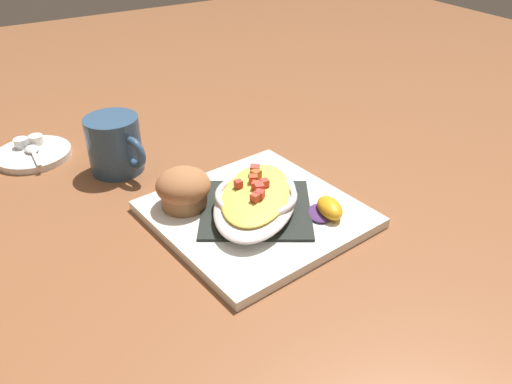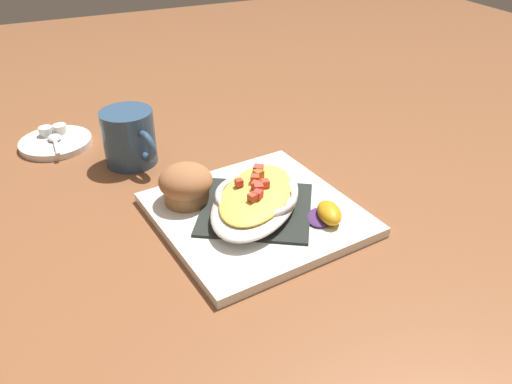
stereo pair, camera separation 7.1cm
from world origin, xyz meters
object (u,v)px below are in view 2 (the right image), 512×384
object	(u,v)px
gratin_dish	(256,197)
orange_garnish	(327,214)
spoon	(55,139)
creamer_cup_0	(60,129)
square_plate	(256,214)
creamer_saucer	(56,143)
muffin	(186,184)
coffee_mug	(130,141)
creamer_cup_1	(46,131)

from	to	relation	value
gratin_dish	orange_garnish	bearing A→B (deg)	-37.98
orange_garnish	spoon	bearing A→B (deg)	127.33
gratin_dish	creamer_cup_0	bearing A→B (deg)	120.29
square_plate	creamer_saucer	world-z (taller)	square_plate
square_plate	spoon	xyz separation A→B (m)	(-0.23, 0.35, 0.01)
gratin_dish	orange_garnish	world-z (taller)	gratin_dish
muffin	creamer_cup_0	bearing A→B (deg)	113.92
orange_garnish	muffin	bearing A→B (deg)	142.15
coffee_mug	creamer_saucer	bearing A→B (deg)	133.34
square_plate	muffin	bearing A→B (deg)	142.22
gratin_dish	coffee_mug	distance (m)	0.27
coffee_mug	spoon	world-z (taller)	coffee_mug
spoon	coffee_mug	bearing A→B (deg)	-45.41
creamer_saucer	muffin	bearing A→B (deg)	-62.28
orange_garnish	coffee_mug	world-z (taller)	coffee_mug
square_plate	creamer_cup_1	size ratio (longest dim) A/B	10.97
gratin_dish	spoon	xyz separation A→B (m)	(-0.23, 0.35, -0.02)
muffin	spoon	world-z (taller)	muffin
orange_garnish	creamer_cup_1	distance (m)	0.55
creamer_cup_1	creamer_saucer	bearing A→B (deg)	-65.18
square_plate	coffee_mug	world-z (taller)	coffee_mug
muffin	orange_garnish	distance (m)	0.20
spoon	muffin	bearing A→B (deg)	-61.85
creamer_saucer	creamer_cup_1	distance (m)	0.03
square_plate	creamer_cup_1	bearing A→B (deg)	122.93
square_plate	creamer_cup_0	size ratio (longest dim) A/B	10.97
square_plate	creamer_cup_0	xyz separation A→B (m)	(-0.22, 0.38, 0.01)
creamer_saucer	creamer_cup_1	world-z (taller)	creamer_cup_1
square_plate	muffin	size ratio (longest dim) A/B	3.42
spoon	creamer_cup_1	size ratio (longest dim) A/B	3.48
orange_garnish	creamer_saucer	size ratio (longest dim) A/B	0.52
coffee_mug	creamer_saucer	distance (m)	0.17
creamer_cup_0	creamer_cup_1	size ratio (longest dim) A/B	1.00
creamer_saucer	creamer_cup_0	world-z (taller)	creamer_cup_0
orange_garnish	creamer_saucer	bearing A→B (deg)	126.99
spoon	gratin_dish	bearing A→B (deg)	-56.13
square_plate	gratin_dish	distance (m)	0.03
coffee_mug	creamer_cup_0	xyz separation A→B (m)	(-0.10, 0.14, -0.02)
square_plate	orange_garnish	distance (m)	0.10
muffin	creamer_saucer	bearing A→B (deg)	117.72
creamer_cup_0	creamer_saucer	bearing A→B (deg)	-116.75
gratin_dish	creamer_saucer	size ratio (longest dim) A/B	1.78
gratin_dish	creamer_cup_0	world-z (taller)	gratin_dish
coffee_mug	creamer_cup_1	size ratio (longest dim) A/B	4.84
creamer_cup_0	creamer_cup_1	xyz separation A→B (m)	(-0.02, 0.00, 0.00)
creamer_saucer	spoon	size ratio (longest dim) A/B	1.50
muffin	creamer_saucer	size ratio (longest dim) A/B	0.61
square_plate	coffee_mug	bearing A→B (deg)	117.43
muffin	creamer_cup_1	bearing A→B (deg)	117.49
coffee_mug	creamer_saucer	size ratio (longest dim) A/B	0.92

